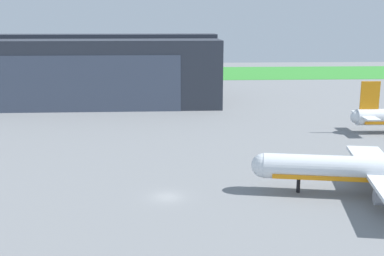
# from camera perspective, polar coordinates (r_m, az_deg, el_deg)

# --- Properties ---
(ground_plane) EXTENTS (440.00, 440.00, 0.00)m
(ground_plane) POSITION_cam_1_polar(r_m,az_deg,el_deg) (72.76, -2.98, -8.10)
(ground_plane) COLOR slate
(grass_field_strip) EXTENTS (440.00, 56.00, 0.08)m
(grass_field_strip) POSITION_cam_1_polar(r_m,az_deg,el_deg) (234.52, -3.19, 6.45)
(grass_field_strip) COLOR #358B32
(grass_field_strip) RESTS_ON ground_plane
(maintenance_hangar) EXTENTS (100.26, 41.50, 21.01)m
(maintenance_hangar) POSITION_cam_1_polar(r_m,az_deg,el_deg) (160.83, -15.39, 6.68)
(maintenance_hangar) COLOR #2D333D
(maintenance_hangar) RESTS_ON ground_plane
(airliner_near_left) EXTENTS (36.37, 29.66, 12.48)m
(airliner_near_left) POSITION_cam_1_polar(r_m,az_deg,el_deg) (76.91, 20.99, -4.73)
(airliner_near_left) COLOR silver
(airliner_near_left) RESTS_ON ground_plane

